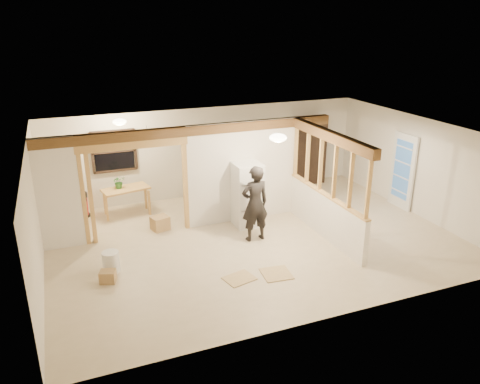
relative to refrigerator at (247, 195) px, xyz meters
name	(u,v)px	position (x,y,z in m)	size (l,w,h in m)	color
floor	(254,239)	(-0.17, -0.83, -0.79)	(9.00, 6.50, 0.01)	beige
ceiling	(255,133)	(-0.17, -0.83, 1.72)	(9.00, 6.50, 0.01)	white
wall_back	(209,152)	(-0.17, 2.42, 0.47)	(9.00, 0.01, 2.50)	silver
wall_front	(334,252)	(-0.17, -4.08, 0.47)	(9.00, 0.01, 2.50)	silver
wall_left	(34,218)	(-4.67, -0.83, 0.47)	(0.01, 6.50, 2.50)	silver
wall_right	(417,166)	(4.33, -0.83, 0.47)	(0.01, 6.50, 2.50)	silver
partition_left_stub	(58,194)	(-4.22, 0.37, 0.47)	(0.90, 0.12, 2.50)	white
partition_center	(243,172)	(0.03, 0.37, 0.47)	(2.80, 0.12, 2.50)	white
doorway_frame	(136,191)	(-2.57, 0.37, 0.32)	(2.46, 0.14, 2.20)	tan
header_beam_back	(194,130)	(-1.17, 0.37, 1.60)	(7.00, 0.18, 0.22)	brown
header_beam_right	(330,136)	(1.43, -1.23, 1.60)	(0.18, 3.30, 0.22)	brown
pony_wall	(324,216)	(1.43, -1.23, -0.28)	(0.12, 3.20, 1.00)	white
stud_partition	(328,168)	(1.43, -1.23, 0.88)	(0.14, 3.20, 1.32)	tan
window_back	(114,151)	(-2.77, 2.34, 0.77)	(1.12, 0.10, 1.10)	black
french_door	(403,171)	(4.25, -0.43, 0.22)	(0.12, 0.86, 2.00)	white
ceiling_dome_main	(278,138)	(0.13, -1.33, 1.70)	(0.36, 0.36, 0.16)	#FFEABF
ceiling_dome_util	(119,122)	(-2.67, 1.47, 1.70)	(0.32, 0.32, 0.14)	#FFEABF
hanging_bulb	(147,139)	(-2.17, 0.77, 1.40)	(0.07, 0.07, 0.07)	#FFD88C
refrigerator	(247,195)	(0.00, 0.00, 0.00)	(0.65, 0.63, 1.57)	white
woman	(255,204)	(-0.16, -0.83, 0.10)	(0.64, 0.42, 1.76)	black
work_table	(127,201)	(-2.64, 1.71, -0.42)	(1.15, 0.58, 0.73)	tan
potted_plant	(119,182)	(-2.79, 1.77, 0.11)	(0.30, 0.26, 0.34)	#296624
shop_vac	(79,205)	(-3.80, 1.99, -0.46)	(0.50, 0.50, 0.65)	red
bookshelf	(309,151)	(2.92, 2.19, 0.22)	(1.01, 0.34, 2.02)	black
bucket	(111,262)	(-3.40, -1.11, -0.57)	(0.34, 0.34, 0.43)	silver
box_util_a	(160,223)	(-2.06, 0.49, -0.62)	(0.39, 0.33, 0.33)	#AA8452
box_util_b	(66,230)	(-4.17, 0.93, -0.62)	(0.34, 0.34, 0.32)	#AA8452
box_front	(108,276)	(-3.52, -1.51, -0.67)	(0.29, 0.24, 0.24)	#AA8452
floor_panel_near	(276,274)	(-0.38, -2.44, -0.77)	(0.56, 0.56, 0.02)	tan
floor_panel_far	(239,278)	(-1.12, -2.33, -0.78)	(0.57, 0.46, 0.02)	tan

